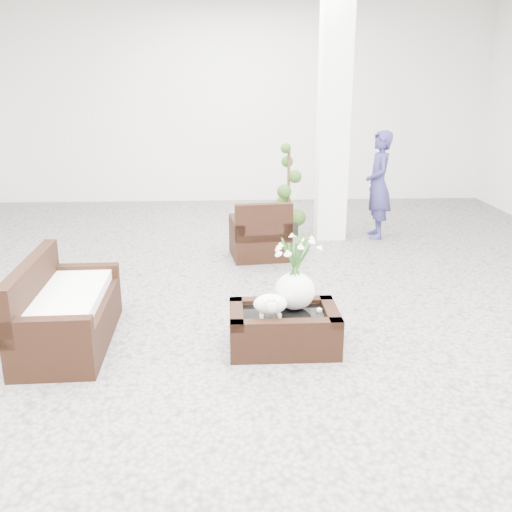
{
  "coord_description": "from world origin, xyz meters",
  "views": [
    {
      "loc": [
        -0.25,
        -5.12,
        2.17
      ],
      "look_at": [
        0.0,
        -0.1,
        0.62
      ],
      "focal_mm": 40.23,
      "sensor_mm": 36.0,
      "label": 1
    }
  ],
  "objects_px": {
    "coffee_table": "(283,330)",
    "armchair": "(260,228)",
    "loveseat": "(67,303)",
    "topiary": "(288,191)"
  },
  "relations": [
    {
      "from": "coffee_table",
      "to": "armchair",
      "type": "height_order",
      "value": "armchair"
    },
    {
      "from": "coffee_table",
      "to": "loveseat",
      "type": "xyz_separation_m",
      "value": [
        -1.81,
        0.18,
        0.21
      ]
    },
    {
      "from": "armchair",
      "to": "loveseat",
      "type": "xyz_separation_m",
      "value": [
        -1.76,
        -2.43,
        -0.0
      ]
    },
    {
      "from": "loveseat",
      "to": "topiary",
      "type": "distance_m",
      "value": 4.13
    },
    {
      "from": "coffee_table",
      "to": "armchair",
      "type": "bearing_deg",
      "value": 91.14
    },
    {
      "from": "coffee_table",
      "to": "topiary",
      "type": "distance_m",
      "value": 3.7
    },
    {
      "from": "loveseat",
      "to": "topiary",
      "type": "height_order",
      "value": "topiary"
    },
    {
      "from": "coffee_table",
      "to": "topiary",
      "type": "bearing_deg",
      "value": 83.49
    },
    {
      "from": "coffee_table",
      "to": "loveseat",
      "type": "height_order",
      "value": "loveseat"
    },
    {
      "from": "loveseat",
      "to": "topiary",
      "type": "relative_size",
      "value": 1.07
    }
  ]
}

